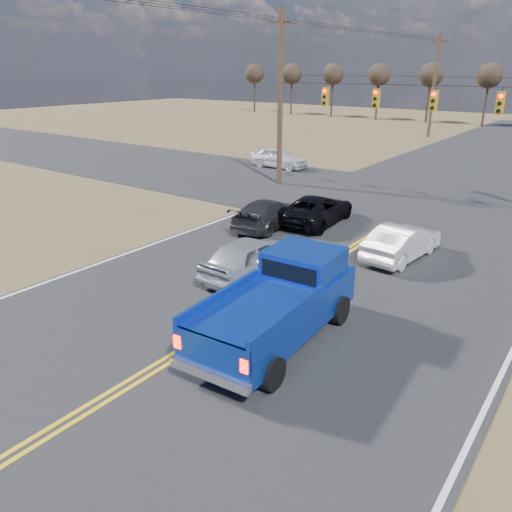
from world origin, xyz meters
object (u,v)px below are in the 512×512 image
Objects in this scene: black_suv at (316,209)px; dgrey_car_queue at (268,214)px; silver_suv at (251,257)px; white_car_queue at (402,242)px; pickup_truck at (280,303)px; cross_car_west at (279,158)px.

black_suv is 2.37m from dgrey_car_queue.
silver_suv is 7.03m from black_suv.
pickup_truck is at bearing 92.61° from white_car_queue.
dgrey_car_queue is (-2.81, 5.00, -0.08)m from silver_suv.
cross_car_west is at bearing -36.33° from white_car_queue.
white_car_queue is at bearing 172.33° from dgrey_car_queue.
cross_car_west is (-13.58, 20.18, -0.31)m from pickup_truck.
cross_car_west reaches higher than silver_suv.
silver_suv is (-3.17, 2.97, -0.32)m from pickup_truck.
silver_suv reaches higher than white_car_queue.
white_car_queue reaches higher than dgrey_car_queue.
black_suv is at bearing 111.31° from pickup_truck.
white_car_queue is 0.91× the size of dgrey_car_queue.
pickup_truck is 1.24× the size of black_suv.
black_suv is 1.06× the size of dgrey_car_queue.
cross_car_west is (-13.96, 12.44, 0.07)m from white_car_queue.
cross_car_west is at bearing 120.46° from pickup_truck.
white_car_queue is at bearing 152.55° from black_suv.
cross_car_west is (-7.61, 12.22, 0.09)m from dgrey_car_queue.
pickup_truck is 1.32× the size of dgrey_car_queue.
pickup_truck is at bearing -145.74° from cross_car_west.
silver_suv is at bearing 133.40° from pickup_truck.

